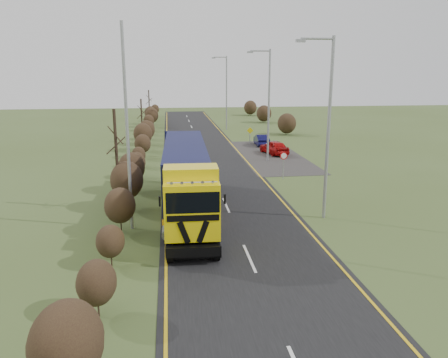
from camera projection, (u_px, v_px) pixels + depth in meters
name	position (u px, v px, depth m)	size (l,w,h in m)	color
ground	(236.00, 228.00, 23.37)	(160.00, 160.00, 0.00)	#3D4F21
road	(216.00, 182.00, 33.00)	(8.00, 120.00, 0.02)	black
layby	(270.00, 155.00, 43.42)	(6.00, 18.00, 0.02)	#2A2826
lane_markings	(216.00, 183.00, 32.70)	(7.52, 116.00, 0.01)	gold
hedgerow	(132.00, 169.00, 29.85)	(2.24, 102.04, 6.05)	black
lorry	(186.00, 176.00, 25.09)	(2.84, 14.60, 4.05)	black
car_red_hatchback	(274.00, 147.00, 43.88)	(1.64, 4.08, 1.39)	#9C0707
car_blue_sedan	(261.00, 140.00, 49.18)	(1.30, 3.72, 1.23)	#0A0A37
streetlight_near	(327.00, 121.00, 23.64)	(2.11, 0.20, 9.95)	gray
streetlight_mid	(267.00, 101.00, 39.43)	(2.13, 0.20, 10.06)	gray
streetlight_far	(225.00, 89.00, 61.29)	(2.16, 0.20, 10.21)	gray
left_pole	(127.00, 130.00, 22.04)	(0.16, 0.16, 10.50)	gray
speed_sign	(284.00, 160.00, 33.67)	(0.58, 0.10, 2.11)	gray
warning_board	(250.00, 134.00, 49.86)	(0.74, 0.11, 1.94)	gray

